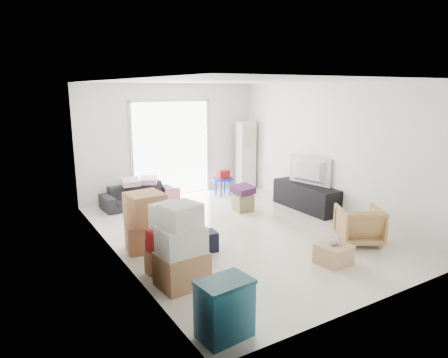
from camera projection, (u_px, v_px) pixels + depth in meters
The scene contains 21 objects.
room_shell at pixel (239, 159), 7.11m from camera, with size 4.98×6.48×3.18m.
sliding_door at pixel (172, 145), 9.62m from camera, with size 2.10×0.04×2.33m.
ac_tower at pixel (246, 155), 10.41m from camera, with size 0.45×0.30×1.75m, color silver.
tv_console at pixel (306, 197), 8.68m from camera, with size 0.49×1.65×0.55m, color black.
television at pixel (306, 181), 8.61m from camera, with size 1.05×0.60×0.14m, color black.
sofa at pixel (139, 192), 8.91m from camera, with size 1.64×0.48×0.64m, color black.
pillow_left at pixel (130, 176), 8.73m from camera, with size 0.39×0.31×0.12m, color #CC95A7.
pillow_right at pixel (148, 174), 8.93m from camera, with size 0.35×0.28×0.12m, color #CC95A7.
armchair at pixel (359, 223), 6.75m from camera, with size 0.68×0.64×0.70m, color tan.
storage_bins at pixel (225, 309), 4.19m from camera, with size 0.60×0.44×0.65m.
box_stack_a at pixel (181, 250), 5.25m from camera, with size 0.66×0.57×1.14m.
box_stack_b at pixel (169, 244), 5.62m from camera, with size 0.62×0.62×1.02m.
box_stack_c at pixel (146, 222), 6.46m from camera, with size 0.71×0.62×0.95m.
loose_box at pixel (187, 231), 6.93m from camera, with size 0.38×0.38×0.32m, color #A26B49.
duffel_bag at pixel (201, 242), 6.44m from camera, with size 0.50×0.30×0.32m, color black.
ottoman at pixel (243, 202), 8.58m from camera, with size 0.37×0.37×0.37m, color #9F8A5C.
blanket at pixel (243, 191), 8.52m from camera, with size 0.40×0.40×0.14m, color #552357.
kids_table at pixel (223, 177), 9.74m from camera, with size 0.51×0.51×0.64m.
toy_walker at pixel (175, 203), 8.73m from camera, with size 0.42×0.39×0.46m.
wood_crate at pixel (334, 254), 5.99m from camera, with size 0.45×0.45×0.30m, color tan.
plush_bunny at pixel (336, 240), 5.97m from camera, with size 0.27×0.17×0.14m.
Camera 1 is at (-3.86, -5.86, 2.59)m, focal length 32.00 mm.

